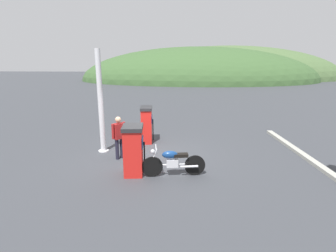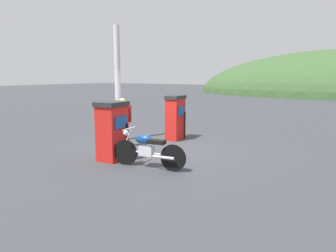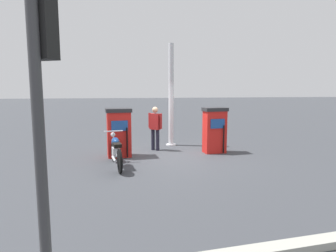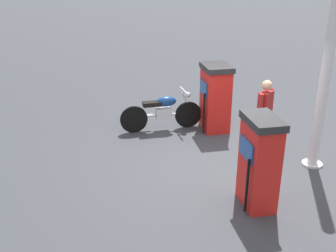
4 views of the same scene
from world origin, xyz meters
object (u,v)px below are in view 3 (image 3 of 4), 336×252
object	(u,v)px
fuel_pump_far	(215,130)
roadside_traffic_light	(42,87)
motorcycle_near_pump	(116,150)
attendant_person	(155,126)
canopy_support_pole	(171,97)
fuel_pump_near	(119,132)

from	to	relation	value
fuel_pump_far	roadside_traffic_light	size ratio (longest dim) A/B	0.49
fuel_pump_far	motorcycle_near_pump	distance (m)	3.58
attendant_person	canopy_support_pole	distance (m)	1.47
motorcycle_near_pump	fuel_pump_far	bearing A→B (deg)	110.15
attendant_person	roadside_traffic_light	xyz separation A→B (m)	(6.87, -2.08, 1.33)
fuel_pump_far	roadside_traffic_light	world-z (taller)	roadside_traffic_light
fuel_pump_far	canopy_support_pole	world-z (taller)	canopy_support_pole
fuel_pump_far	roadside_traffic_light	bearing A→B (deg)	-33.46
roadside_traffic_light	fuel_pump_far	bearing A→B (deg)	146.54
motorcycle_near_pump	attendant_person	size ratio (longest dim) A/B	1.26
fuel_pump_far	motorcycle_near_pump	size ratio (longest dim) A/B	0.80
fuel_pump_near	fuel_pump_far	bearing A→B (deg)	90.00
motorcycle_near_pump	canopy_support_pole	world-z (taller)	canopy_support_pole
fuel_pump_near	canopy_support_pole	size ratio (longest dim) A/B	0.40
attendant_person	fuel_pump_far	bearing A→B (deg)	69.14
motorcycle_near_pump	attendant_person	bearing A→B (deg)	144.95
fuel_pump_near	fuel_pump_far	distance (m)	3.25
roadside_traffic_light	canopy_support_pole	bearing A→B (deg)	159.88
fuel_pump_near	motorcycle_near_pump	bearing A→B (deg)	-4.70
motorcycle_near_pump	canopy_support_pole	xyz separation A→B (m)	(-2.79, 2.12, 1.40)
fuel_pump_far	fuel_pump_near	bearing A→B (deg)	-90.00
fuel_pump_near	fuel_pump_far	size ratio (longest dim) A/B	1.01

